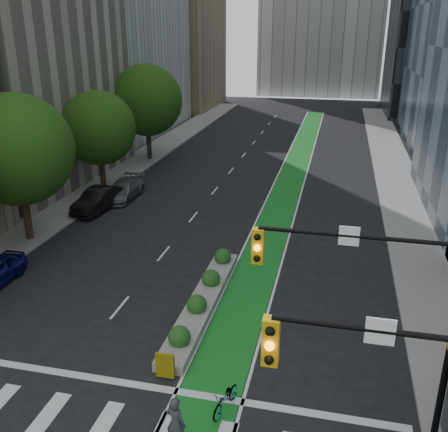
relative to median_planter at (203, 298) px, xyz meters
The scene contains 16 objects.
ground 7.15m from the median_planter, 99.68° to the right, with size 160.00×160.00×0.00m, color black.
sidewalk_left 22.18m from the median_planter, 125.89° to the left, with size 3.60×90.00×0.15m, color gray.
sidewalk_right 20.86m from the median_planter, 59.45° to the left, with size 3.60×90.00×0.15m, color gray.
bike_lane_paint 23.04m from the median_planter, 85.52° to the left, with size 2.20×70.00×0.01m, color #167C23.
building_tan_far 63.92m from the median_planter, 109.78° to the left, with size 14.00×16.00×26.00m, color tan.
building_dark_end 65.23m from the median_planter, 72.86° to the left, with size 14.00×18.00×28.00m, color black.
tree_mid 14.16m from the median_planter, 157.87° to the left, with size 6.40×6.40×8.78m.
tree_midfar 19.84m from the median_planter, 129.19° to the left, with size 5.60×5.60×7.76m.
tree_far 28.29m from the median_planter, 116.05° to the left, with size 6.60×6.60×9.00m.
signal_right 10.89m from the median_planter, 41.32° to the right, with size 5.82×0.51×7.20m.
signal_far_right 14.22m from the median_planter, 54.91° to the right, with size 4.82×0.51×7.20m.
median_planter is the anchor object (origin of this frame).
bicycle 6.78m from the median_planter, 68.27° to the right, with size 0.58×1.67×0.88m, color gray.
cyclist 8.38m from the median_planter, 80.27° to the right, with size 0.69×0.45×1.88m, color #35313B.
parked_car_left_mid 15.10m from the median_planter, 134.53° to the left, with size 1.65×4.72×1.55m, color black.
parked_car_left_far 16.83m from the median_planter, 126.01° to the left, with size 1.95×4.80×1.39m, color slate.
Camera 1 is at (6.69, -12.34, 12.07)m, focal length 40.00 mm.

